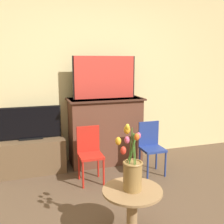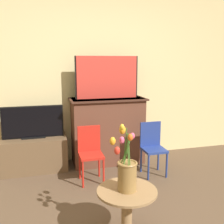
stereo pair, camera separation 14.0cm
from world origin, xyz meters
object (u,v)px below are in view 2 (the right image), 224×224
at_px(tv_monitor, 33,123).
at_px(vase_tulips, 126,171).
at_px(painting, 107,77).
at_px(chair_red, 90,150).
at_px(chair_blue, 152,145).

bearing_deg(tv_monitor, vase_tulips, -65.51).
xyz_separation_m(painting, chair_red, (-0.36, -0.55, -0.87)).
distance_m(chair_red, chair_blue, 0.84).
bearing_deg(painting, chair_blue, -49.78).
distance_m(tv_monitor, vase_tulips, 1.86).
bearing_deg(painting, chair_red, -123.03).
xyz_separation_m(chair_blue, vase_tulips, (-0.75, -1.15, 0.21)).
xyz_separation_m(tv_monitor, vase_tulips, (0.77, -1.70, -0.07)).
distance_m(tv_monitor, chair_red, 0.91).
height_order(painting, tv_monitor, painting).
relative_size(tv_monitor, chair_red, 1.17).
bearing_deg(chair_red, painting, 56.97).
xyz_separation_m(chair_red, vase_tulips, (0.09, -1.16, 0.21)).
relative_size(painting, chair_red, 1.32).
bearing_deg(chair_blue, chair_red, 179.47).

